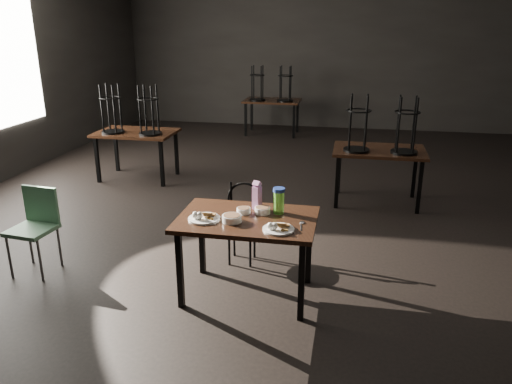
% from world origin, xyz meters
% --- Properties ---
extents(room, '(12.00, 12.04, 3.22)m').
position_xyz_m(room, '(-0.06, 0.01, 2.33)').
color(room, black).
rests_on(room, ground).
extents(main_table, '(1.20, 0.80, 0.75)m').
position_xyz_m(main_table, '(-0.56, -1.75, 0.67)').
color(main_table, black).
rests_on(main_table, ground).
extents(plate_left, '(0.28, 0.28, 0.09)m').
position_xyz_m(plate_left, '(-0.91, -1.87, 0.77)').
color(plate_left, white).
rests_on(plate_left, main_table).
extents(plate_right, '(0.26, 0.26, 0.08)m').
position_xyz_m(plate_right, '(-0.25, -1.97, 0.77)').
color(plate_right, white).
rests_on(plate_right, main_table).
extents(bowl_near, '(0.12, 0.12, 0.05)m').
position_xyz_m(bowl_near, '(-0.61, -1.65, 0.78)').
color(bowl_near, white).
rests_on(bowl_near, main_table).
extents(bowl_far, '(0.14, 0.14, 0.05)m').
position_xyz_m(bowl_far, '(-0.45, -1.62, 0.78)').
color(bowl_far, white).
rests_on(bowl_far, main_table).
extents(bowl_big, '(0.17, 0.17, 0.06)m').
position_xyz_m(bowl_big, '(-0.66, -1.87, 0.78)').
color(bowl_big, white).
rests_on(bowl_big, main_table).
extents(juice_carton, '(0.09, 0.09, 0.27)m').
position_xyz_m(juice_carton, '(-0.51, -1.53, 0.87)').
color(juice_carton, '#891976').
rests_on(juice_carton, main_table).
extents(water_bottle, '(0.14, 0.14, 0.23)m').
position_xyz_m(water_bottle, '(-0.30, -1.59, 0.87)').
color(water_bottle, '#71DF41').
rests_on(water_bottle, main_table).
extents(spoon, '(0.05, 0.21, 0.01)m').
position_xyz_m(spoon, '(-0.07, -1.80, 0.75)').
color(spoon, silver).
rests_on(spoon, main_table).
extents(bentwood_chair, '(0.38, 0.38, 0.81)m').
position_xyz_m(bentwood_chair, '(-0.75, -1.06, 0.48)').
color(bentwood_chair, black).
rests_on(bentwood_chair, ground).
extents(school_chair, '(0.43, 0.43, 0.84)m').
position_xyz_m(school_chair, '(-2.69, -1.67, 0.51)').
color(school_chair, '#69A47A').
rests_on(school_chair, ground).
extents(bg_table_left, '(1.20, 0.80, 1.48)m').
position_xyz_m(bg_table_left, '(-2.98, 1.35, 0.75)').
color(bg_table_left, black).
rests_on(bg_table_left, ground).
extents(bg_table_right, '(1.20, 0.80, 1.48)m').
position_xyz_m(bg_table_right, '(0.66, 0.93, 0.75)').
color(bg_table_right, black).
rests_on(bg_table_right, ground).
extents(bg_table_far, '(1.20, 0.80, 1.48)m').
position_xyz_m(bg_table_far, '(-1.45, 4.96, 0.75)').
color(bg_table_far, black).
rests_on(bg_table_far, ground).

